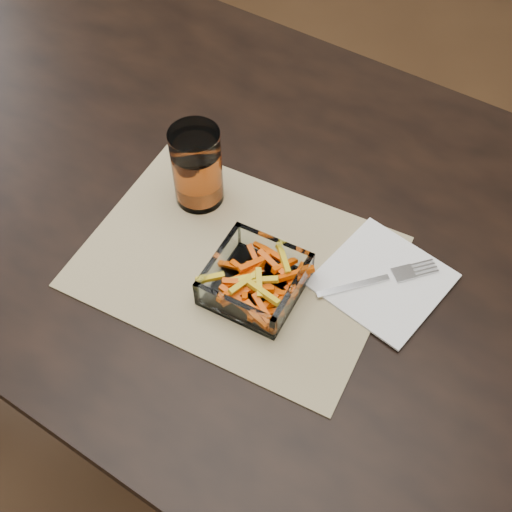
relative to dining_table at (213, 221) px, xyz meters
The scene contains 6 objects.
dining_table is the anchor object (origin of this frame).
placemat 0.18m from the dining_table, 40.02° to the right, with size 0.45×0.33×0.00m, color tan.
glass_bowl 0.24m from the dining_table, 36.71° to the right, with size 0.14×0.14×0.05m.
tumbler 0.16m from the dining_table, 91.60° to the right, with size 0.08×0.08×0.14m.
napkin 0.34m from the dining_table, ahead, with size 0.17×0.17×0.00m, color white.
fork 0.34m from the dining_table, ahead, with size 0.14×0.15×0.00m.
Camera 1 is at (0.45, -0.56, 1.54)m, focal length 45.00 mm.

